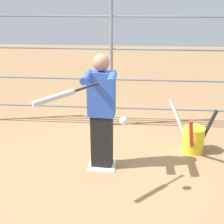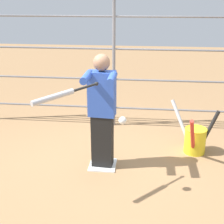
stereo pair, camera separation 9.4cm
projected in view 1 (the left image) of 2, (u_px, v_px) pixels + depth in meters
ground_plane at (102, 166)px, 4.76m from camera, size 24.00×24.00×0.00m
home_plate at (102, 165)px, 4.76m from camera, size 0.40×0.40×0.02m
fence_backstop at (111, 64)px, 5.82m from camera, size 5.49×0.06×2.45m
batter at (101, 109)px, 4.42m from camera, size 0.44×0.59×1.70m
baseball_bat_swinging at (60, 96)px, 3.50m from camera, size 0.65×0.70×0.12m
softball_in_flight at (123, 120)px, 3.72m from camera, size 0.10×0.10×0.10m
bat_bucket at (193, 138)px, 5.11m from camera, size 0.75×1.01×0.76m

